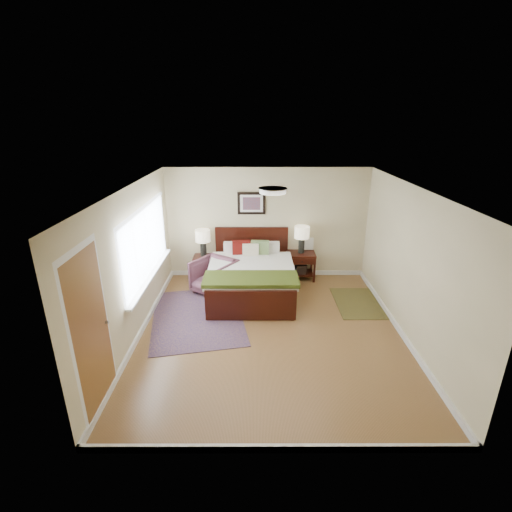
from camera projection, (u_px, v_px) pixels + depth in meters
name	position (u px, v px, depth m)	size (l,w,h in m)	color
floor	(271.00, 331.00, 6.46)	(5.00, 5.00, 0.00)	brown
back_wall	(267.00, 224.00, 8.36)	(4.50, 0.04, 2.50)	beige
front_wall	(282.00, 359.00, 3.68)	(4.50, 0.04, 2.50)	beige
left_wall	(133.00, 265.00, 6.01)	(0.04, 5.00, 2.50)	beige
right_wall	(410.00, 265.00, 6.02)	(0.04, 5.00, 2.50)	beige
ceiling	(273.00, 188.00, 5.58)	(4.50, 5.00, 0.02)	white
window	(148.00, 244.00, 6.62)	(0.11, 2.72, 1.32)	silver
door	(92.00, 333.00, 4.44)	(0.06, 1.00, 2.18)	silver
ceil_fixture	(273.00, 190.00, 5.59)	(0.44, 0.44, 0.08)	white
bed	(251.00, 271.00, 7.62)	(1.77, 2.15, 1.16)	black
wall_art	(252.00, 203.00, 8.16)	(0.62, 0.05, 0.50)	black
nightstand_left	(204.00, 261.00, 8.41)	(0.46, 0.42, 0.55)	black
nightstand_right	(301.00, 263.00, 8.44)	(0.64, 0.48, 0.63)	black
lamp_left	(203.00, 238.00, 8.24)	(0.33, 0.33, 0.61)	black
lamp_right	(302.00, 235.00, 8.21)	(0.33, 0.33, 0.61)	black
armchair	(214.00, 276.00, 7.79)	(0.77, 0.80, 0.72)	brown
rug_persian	(198.00, 316.00, 6.93)	(1.63, 2.29, 0.01)	#100D42
rug_navy	(358.00, 303.00, 7.44)	(0.89, 1.34, 0.01)	black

